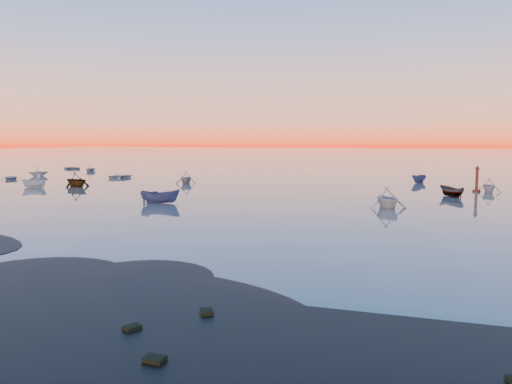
% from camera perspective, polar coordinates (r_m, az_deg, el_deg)
% --- Properties ---
extents(ground, '(600.00, 600.00, 0.00)m').
position_cam_1_polar(ground, '(122.60, 11.34, 2.79)').
color(ground, '#696058').
rests_on(ground, ground).
extents(mud_lobes, '(140.00, 6.00, 0.07)m').
position_cam_1_polar(mud_lobes, '(25.84, -16.20, -8.86)').
color(mud_lobes, black).
rests_on(mud_lobes, ground).
extents(moored_fleet, '(124.00, 58.00, 1.20)m').
position_cam_1_polar(moored_fleet, '(76.22, 7.20, 1.00)').
color(moored_fleet, beige).
rests_on(moored_fleet, ground).
extents(boat_near_center, '(2.96, 4.45, 1.42)m').
position_cam_1_polar(boat_near_center, '(52.53, -10.88, -1.28)').
color(boat_near_center, '#39436D').
rests_on(boat_near_center, ground).
extents(boat_near_right, '(3.78, 1.81, 1.30)m').
position_cam_1_polar(boat_near_right, '(69.12, 25.05, -0.01)').
color(boat_near_right, beige).
rests_on(boat_near_right, ground).
extents(channel_marker, '(0.98, 0.98, 3.49)m').
position_cam_1_polar(channel_marker, '(68.91, 23.92, 1.17)').
color(channel_marker, '#4B1C10').
rests_on(channel_marker, ground).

